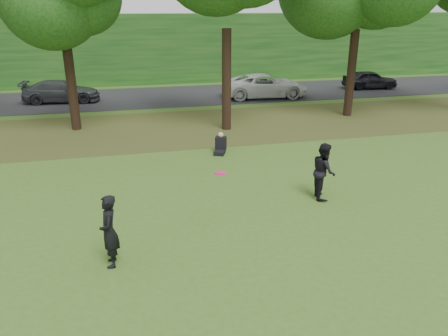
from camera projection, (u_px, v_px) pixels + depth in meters
name	position (u px, v px, depth m)	size (l,w,h in m)	color
ground	(178.00, 297.00, 8.89)	(120.00, 120.00, 0.00)	#39551A
leaf_litter	(141.00, 130.00, 20.74)	(60.00, 7.00, 0.01)	#423617
street	(134.00, 98.00, 28.03)	(70.00, 7.00, 0.02)	black
far_hedge	(128.00, 49.00, 32.62)	(70.00, 3.00, 5.00)	#134316
player_left	(109.00, 231.00, 9.72)	(0.62, 0.41, 1.71)	black
player_right	(324.00, 171.00, 13.22)	(0.85, 0.66, 1.74)	black
parked_cars	(123.00, 90.00, 26.78)	(38.86, 3.95, 1.48)	black
frisbee	(220.00, 173.00, 10.63)	(0.38, 0.38, 0.06)	#E41368
seated_person	(220.00, 145.00, 17.50)	(0.66, 0.83, 0.83)	black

